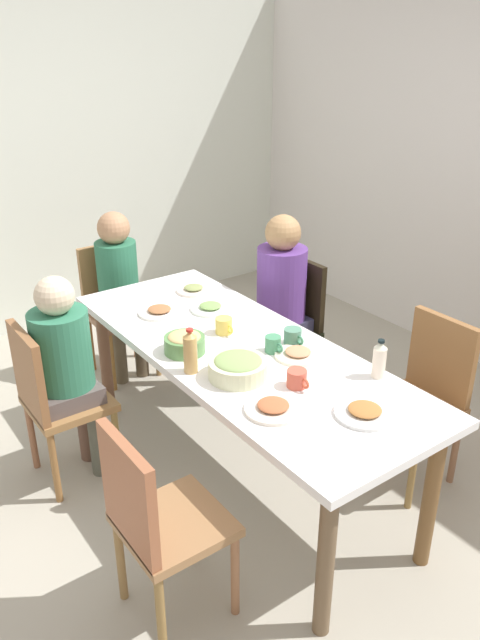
{
  "coord_description": "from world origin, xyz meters",
  "views": [
    {
      "loc": [
        2.21,
        -1.59,
        2.19
      ],
      "look_at": [
        0.0,
        0.0,
        0.93
      ],
      "focal_mm": 34.84,
      "sensor_mm": 36.0,
      "label": 1
    }
  ],
  "objects_px": {
    "bowl_1": "(238,367)",
    "cup_3": "(297,379)",
    "chair_0": "(52,396)",
    "bottle_1": "(379,360)",
    "person_1": "(280,291)",
    "chair_3": "(115,302)",
    "plate_3": "(298,354)",
    "chair_4": "(425,391)",
    "chair_2": "(156,518)",
    "plate_0": "(210,308)",
    "plate_1": "(365,412)",
    "plate_4": "(273,408)",
    "cup_2": "(273,344)",
    "plate_2": "(159,311)",
    "bowl_0": "(185,343)",
    "cup_0": "(293,336)",
    "person_3": "(119,281)",
    "dining_table": "(240,363)",
    "plate_5": "(194,289)",
    "person_0": "(66,361)",
    "cup_1": "(224,326)",
    "bottle_0": "(190,352)",
    "chair_1": "(290,320)"
  },
  "relations": [
    {
      "from": "cup_2",
      "to": "chair_2",
      "type": "bearing_deg",
      "value": -65.33
    },
    {
      "from": "chair_2",
      "to": "person_3",
      "type": "bearing_deg",
      "value": 157.57
    },
    {
      "from": "plate_3",
      "to": "bottle_1",
      "type": "height_order",
      "value": "bottle_1"
    },
    {
      "from": "plate_4",
      "to": "bottle_0",
      "type": "bearing_deg",
      "value": -167.69
    },
    {
      "from": "chair_2",
      "to": "bottle_1",
      "type": "height_order",
      "value": "bottle_1"
    },
    {
      "from": "plate_3",
      "to": "bottle_0",
      "type": "relative_size",
      "value": 1.03
    },
    {
      "from": "bottle_1",
      "to": "plate_5",
      "type": "bearing_deg",
      "value": -174.23
    },
    {
      "from": "chair_3",
      "to": "plate_5",
      "type": "distance_m",
      "value": 0.79
    },
    {
      "from": "chair_3",
      "to": "chair_4",
      "type": "bearing_deg",
      "value": 21.49
    },
    {
      "from": "dining_table",
      "to": "person_1",
      "type": "relative_size",
      "value": 1.78
    },
    {
      "from": "chair_0",
      "to": "bottle_1",
      "type": "height_order",
      "value": "bottle_1"
    },
    {
      "from": "chair_0",
      "to": "plate_2",
      "type": "xyz_separation_m",
      "value": [
        -0.05,
        0.67,
        0.28
      ]
    },
    {
      "from": "chair_2",
      "to": "plate_0",
      "type": "height_order",
      "value": "chair_2"
    },
    {
      "from": "chair_1",
      "to": "cup_0",
      "type": "relative_size",
      "value": 7.21
    },
    {
      "from": "plate_3",
      "to": "plate_2",
      "type": "bearing_deg",
      "value": -160.61
    },
    {
      "from": "plate_5",
      "to": "cup_2",
      "type": "relative_size",
      "value": 1.79
    },
    {
      "from": "person_3",
      "to": "plate_3",
      "type": "xyz_separation_m",
      "value": [
        1.61,
        0.17,
        0.1
      ]
    },
    {
      "from": "dining_table",
      "to": "person_0",
      "type": "bearing_deg",
      "value": -127.84
    },
    {
      "from": "person_0",
      "to": "plate_4",
      "type": "relative_size",
      "value": 4.74
    },
    {
      "from": "chair_0",
      "to": "plate_2",
      "type": "bearing_deg",
      "value": 94.54
    },
    {
      "from": "person_0",
      "to": "cup_1",
      "type": "distance_m",
      "value": 0.82
    },
    {
      "from": "plate_3",
      "to": "plate_4",
      "type": "distance_m",
      "value": 0.49
    },
    {
      "from": "plate_1",
      "to": "bottle_0",
      "type": "xyz_separation_m",
      "value": [
        -0.72,
        -0.38,
        0.09
      ]
    },
    {
      "from": "plate_3",
      "to": "person_0",
      "type": "bearing_deg",
      "value": -131.91
    },
    {
      "from": "plate_2",
      "to": "cup_0",
      "type": "bearing_deg",
      "value": 26.74
    },
    {
      "from": "chair_0",
      "to": "bowl_0",
      "type": "bearing_deg",
      "value": 52.3
    },
    {
      "from": "chair_2",
      "to": "plate_2",
      "type": "bearing_deg",
      "value": 149.56
    },
    {
      "from": "chair_4",
      "to": "cup_2",
      "type": "distance_m",
      "value": 0.85
    },
    {
      "from": "person_1",
      "to": "chair_3",
      "type": "bearing_deg",
      "value": -142.83
    },
    {
      "from": "chair_1",
      "to": "person_1",
      "type": "distance_m",
      "value": 0.24
    },
    {
      "from": "bowl_0",
      "to": "person_3",
      "type": "bearing_deg",
      "value": 168.91
    },
    {
      "from": "plate_2",
      "to": "bottle_1",
      "type": "height_order",
      "value": "bottle_1"
    },
    {
      "from": "plate_4",
      "to": "plate_1",
      "type": "bearing_deg",
      "value": 49.14
    },
    {
      "from": "bottle_0",
      "to": "plate_1",
      "type": "bearing_deg",
      "value": 28.21
    },
    {
      "from": "person_1",
      "to": "plate_2",
      "type": "distance_m",
      "value": 0.82
    },
    {
      "from": "person_1",
      "to": "cup_2",
      "type": "distance_m",
      "value": 0.9
    },
    {
      "from": "bowl_1",
      "to": "cup_3",
      "type": "relative_size",
      "value": 2.17
    },
    {
      "from": "bowl_0",
      "to": "plate_1",
      "type": "bearing_deg",
      "value": 18.8
    },
    {
      "from": "bowl_0",
      "to": "bottle_0",
      "type": "xyz_separation_m",
      "value": [
        0.18,
        -0.08,
        0.05
      ]
    },
    {
      "from": "person_0",
      "to": "chair_1",
      "type": "bearing_deg",
      "value": 90.0
    },
    {
      "from": "dining_table",
      "to": "chair_3",
      "type": "height_order",
      "value": "chair_3"
    },
    {
      "from": "cup_3",
      "to": "bowl_1",
      "type": "bearing_deg",
      "value": -143.95
    },
    {
      "from": "plate_1",
      "to": "plate_4",
      "type": "bearing_deg",
      "value": -130.86
    },
    {
      "from": "chair_2",
      "to": "cup_3",
      "type": "relative_size",
      "value": 7.25
    },
    {
      "from": "chair_2",
      "to": "plate_2",
      "type": "xyz_separation_m",
      "value": [
        -1.13,
        0.67,
        0.28
      ]
    },
    {
      "from": "plate_1",
      "to": "bowl_0",
      "type": "distance_m",
      "value": 0.95
    },
    {
      "from": "cup_2",
      "to": "bottle_1",
      "type": "distance_m",
      "value": 0.52
    },
    {
      "from": "plate_0",
      "to": "plate_5",
      "type": "height_order",
      "value": "same"
    },
    {
      "from": "person_0",
      "to": "bowl_1",
      "type": "height_order",
      "value": "person_0"
    },
    {
      "from": "dining_table",
      "to": "chair_0",
      "type": "bearing_deg",
      "value": -124.45
    }
  ]
}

